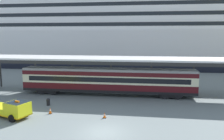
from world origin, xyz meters
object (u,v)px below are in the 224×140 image
cruise_ship (119,27)px  traffic_cone_near (50,111)px  train_carriage (108,80)px  traffic_cone_mid (105,115)px  service_truck (12,109)px  quay_bollard (48,102)px

cruise_ship → traffic_cone_near: (-2.67, -50.00, -11.40)m
cruise_ship → train_carriage: 41.76m
train_carriage → traffic_cone_mid: (1.22, -9.92, -2.01)m
train_carriage → service_truck: bearing=-128.7°
train_carriage → quay_bollard: (-6.84, -6.34, -1.80)m
cruise_ship → quay_bollard: (-4.24, -46.93, -11.25)m
train_carriage → service_truck: size_ratio=4.66×
cruise_ship → service_truck: cruise_ship is taller
quay_bollard → traffic_cone_mid: bearing=-23.9°
train_carriage → quay_bollard: bearing=-137.2°
train_carriage → quay_bollard: 9.50m
cruise_ship → train_carriage: size_ratio=5.99×
cruise_ship → service_truck: 53.28m
service_truck → traffic_cone_near: size_ratio=7.50×
train_carriage → traffic_cone_mid: train_carriage is taller
traffic_cone_near → traffic_cone_mid: 6.51m
service_truck → quay_bollard: (2.13, 4.85, -0.47)m
cruise_ship → traffic_cone_mid: 51.94m
service_truck → traffic_cone_near: 4.15m
service_truck → quay_bollard: 5.32m
train_carriage → service_truck: (-8.98, -11.19, -1.33)m
traffic_cone_near → traffic_cone_mid: size_ratio=1.20×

